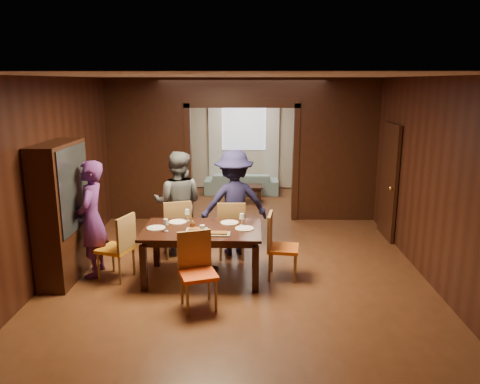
{
  "coord_description": "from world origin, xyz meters",
  "views": [
    {
      "loc": [
        0.16,
        -7.88,
        2.83
      ],
      "look_at": [
        0.0,
        -0.4,
        1.05
      ],
      "focal_mm": 35.0,
      "sensor_mm": 36.0,
      "label": 1
    }
  ],
  "objects_px": {
    "chair_near": "(198,272)",
    "person_grey": "(178,203)",
    "person_purple": "(92,219)",
    "chair_far_r": "(232,229)",
    "person_navy": "(234,203)",
    "coffee_table": "(246,194)",
    "chair_right": "(283,246)",
    "chair_far_l": "(176,227)",
    "hutch": "(62,212)",
    "sofa": "(242,183)",
    "dining_table": "(203,253)",
    "chair_left": "(115,247)"
  },
  "relations": [
    {
      "from": "coffee_table",
      "to": "chair_right",
      "type": "xyz_separation_m",
      "value": [
        0.59,
        -4.43,
        0.28
      ]
    },
    {
      "from": "hutch",
      "to": "chair_far_l",
      "type": "bearing_deg",
      "value": 32.12
    },
    {
      "from": "chair_left",
      "to": "chair_far_l",
      "type": "xyz_separation_m",
      "value": [
        0.75,
        0.94,
        0.0
      ]
    },
    {
      "from": "chair_near",
      "to": "hutch",
      "type": "distance_m",
      "value": 2.3
    },
    {
      "from": "person_grey",
      "to": "chair_right",
      "type": "xyz_separation_m",
      "value": [
        1.67,
        -0.98,
        -0.38
      ]
    },
    {
      "from": "chair_right",
      "to": "hutch",
      "type": "xyz_separation_m",
      "value": [
        -3.19,
        -0.07,
        0.52
      ]
    },
    {
      "from": "dining_table",
      "to": "sofa",
      "type": "bearing_deg",
      "value": 84.9
    },
    {
      "from": "chair_left",
      "to": "chair_far_l",
      "type": "height_order",
      "value": "same"
    },
    {
      "from": "sofa",
      "to": "chair_right",
      "type": "distance_m",
      "value": 5.33
    },
    {
      "from": "chair_left",
      "to": "chair_far_r",
      "type": "bearing_deg",
      "value": 136.81
    },
    {
      "from": "coffee_table",
      "to": "chair_far_r",
      "type": "xyz_separation_m",
      "value": [
        -0.2,
        -3.62,
        0.28
      ]
    },
    {
      "from": "sofa",
      "to": "chair_far_l",
      "type": "distance_m",
      "value": 4.53
    },
    {
      "from": "chair_far_r",
      "to": "chair_near",
      "type": "distance_m",
      "value": 1.82
    },
    {
      "from": "person_grey",
      "to": "hutch",
      "type": "distance_m",
      "value": 1.85
    },
    {
      "from": "chair_left",
      "to": "chair_far_l",
      "type": "distance_m",
      "value": 1.2
    },
    {
      "from": "chair_right",
      "to": "hutch",
      "type": "relative_size",
      "value": 0.48
    },
    {
      "from": "chair_right",
      "to": "coffee_table",
      "type": "bearing_deg",
      "value": 15.17
    },
    {
      "from": "person_purple",
      "to": "chair_right",
      "type": "distance_m",
      "value": 2.83
    },
    {
      "from": "person_grey",
      "to": "dining_table",
      "type": "relative_size",
      "value": 1.02
    },
    {
      "from": "person_purple",
      "to": "person_grey",
      "type": "distance_m",
      "value": 1.46
    },
    {
      "from": "chair_far_l",
      "to": "hutch",
      "type": "xyz_separation_m",
      "value": [
        -1.49,
        -0.93,
        0.52
      ]
    },
    {
      "from": "person_purple",
      "to": "dining_table",
      "type": "height_order",
      "value": "person_purple"
    },
    {
      "from": "chair_near",
      "to": "person_grey",
      "type": "bearing_deg",
      "value": 86.26
    },
    {
      "from": "chair_near",
      "to": "chair_far_r",
      "type": "bearing_deg",
      "value": 59.73
    },
    {
      "from": "person_grey",
      "to": "coffee_table",
      "type": "bearing_deg",
      "value": -103.83
    },
    {
      "from": "dining_table",
      "to": "chair_right",
      "type": "distance_m",
      "value": 1.18
    },
    {
      "from": "person_grey",
      "to": "chair_far_l",
      "type": "height_order",
      "value": "person_grey"
    },
    {
      "from": "chair_right",
      "to": "chair_far_l",
      "type": "height_order",
      "value": "same"
    },
    {
      "from": "person_purple",
      "to": "person_grey",
      "type": "bearing_deg",
      "value": 126.57
    },
    {
      "from": "coffee_table",
      "to": "chair_far_r",
      "type": "height_order",
      "value": "chair_far_r"
    },
    {
      "from": "chair_right",
      "to": "chair_far_r",
      "type": "bearing_deg",
      "value": 51.73
    },
    {
      "from": "person_purple",
      "to": "hutch",
      "type": "xyz_separation_m",
      "value": [
        -0.38,
        -0.12,
        0.14
      ]
    },
    {
      "from": "coffee_table",
      "to": "chair_near",
      "type": "relative_size",
      "value": 0.82
    },
    {
      "from": "person_navy",
      "to": "coffee_table",
      "type": "bearing_deg",
      "value": -106.67
    },
    {
      "from": "hutch",
      "to": "dining_table",
      "type": "bearing_deg",
      "value": 0.83
    },
    {
      "from": "person_grey",
      "to": "chair_right",
      "type": "bearing_deg",
      "value": 153.21
    },
    {
      "from": "person_purple",
      "to": "chair_far_r",
      "type": "relative_size",
      "value": 1.78
    },
    {
      "from": "sofa",
      "to": "chair_near",
      "type": "relative_size",
      "value": 1.93
    },
    {
      "from": "person_purple",
      "to": "chair_near",
      "type": "relative_size",
      "value": 1.78
    },
    {
      "from": "chair_near",
      "to": "coffee_table",
      "type": "bearing_deg",
      "value": 65.14
    },
    {
      "from": "dining_table",
      "to": "chair_far_r",
      "type": "height_order",
      "value": "chair_far_r"
    },
    {
      "from": "person_navy",
      "to": "coffee_table",
      "type": "distance_m",
      "value": 3.5
    },
    {
      "from": "coffee_table",
      "to": "chair_near",
      "type": "bearing_deg",
      "value": -95.79
    },
    {
      "from": "person_navy",
      "to": "chair_near",
      "type": "xyz_separation_m",
      "value": [
        -0.39,
        -1.97,
        -0.39
      ]
    },
    {
      "from": "chair_left",
      "to": "chair_far_r",
      "type": "xyz_separation_m",
      "value": [
        1.66,
        0.88,
        0.0
      ]
    },
    {
      "from": "person_navy",
      "to": "sofa",
      "type": "distance_m",
      "value": 4.32
    },
    {
      "from": "person_grey",
      "to": "chair_near",
      "type": "bearing_deg",
      "value": 108.91
    },
    {
      "from": "coffee_table",
      "to": "person_purple",
      "type": "bearing_deg",
      "value": -116.8
    },
    {
      "from": "chair_far_l",
      "to": "person_purple",
      "type": "bearing_deg",
      "value": 19.08
    },
    {
      "from": "person_grey",
      "to": "chair_near",
      "type": "relative_size",
      "value": 1.78
    }
  ]
}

